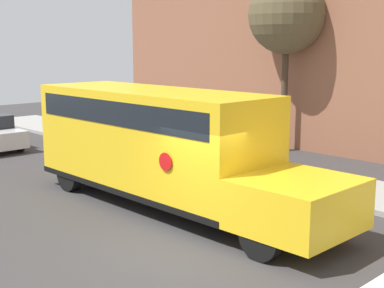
{
  "coord_description": "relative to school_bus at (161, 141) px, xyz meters",
  "views": [
    {
      "loc": [
        8.27,
        -7.78,
        4.41
      ],
      "look_at": [
        -1.99,
        2.12,
        1.76
      ],
      "focal_mm": 50.0,
      "sensor_mm": 36.0,
      "label": 1
    }
  ],
  "objects": [
    {
      "name": "ground_plane",
      "position": [
        2.7,
        -1.62,
        -1.8
      ],
      "size": [
        60.0,
        60.0,
        0.0
      ],
      "primitive_type": "plane",
      "color": "#3A3838"
    },
    {
      "name": "sidewalk_strip",
      "position": [
        2.7,
        4.88,
        -1.73
      ],
      "size": [
        44.0,
        3.0,
        0.15
      ],
      "color": "#9E9E99",
      "rests_on": "ground"
    },
    {
      "name": "school_bus",
      "position": [
        0.0,
        0.0,
        0.0
      ],
      "size": [
        9.94,
        2.57,
        3.2
      ],
      "color": "yellow",
      "rests_on": "ground"
    },
    {
      "name": "tree_near_sidewalk",
      "position": [
        -2.31,
        8.74,
        3.76
      ],
      "size": [
        3.13,
        3.13,
        7.16
      ],
      "color": "#423323",
      "rests_on": "ground"
    }
  ]
}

